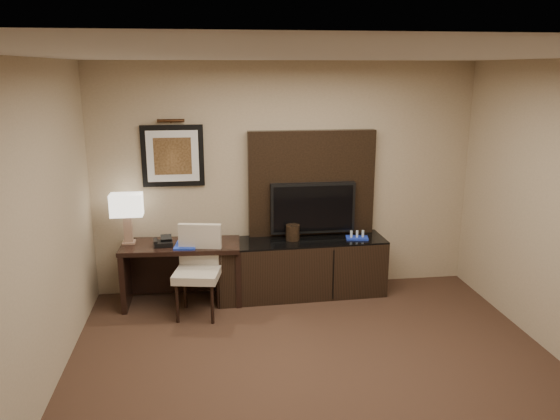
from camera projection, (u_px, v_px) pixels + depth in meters
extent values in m
cube|color=#362218|center=(330.00, 404.00, 4.40)|extent=(4.50, 5.00, 0.01)
cube|color=silver|center=(339.00, 55.00, 3.71)|extent=(4.50, 5.00, 0.01)
cube|color=tan|center=(286.00, 178.00, 6.45)|extent=(4.50, 0.01, 2.70)
cube|color=tan|center=(15.00, 257.00, 3.76)|extent=(0.01, 5.00, 2.70)
cube|color=black|center=(182.00, 273.00, 6.21)|extent=(1.35, 0.64, 0.70)
cube|color=black|center=(301.00, 267.00, 6.44)|extent=(1.98, 0.61, 0.68)
cube|color=black|center=(311.00, 185.00, 6.45)|extent=(1.50, 0.12, 1.30)
cube|color=black|center=(313.00, 208.00, 6.42)|extent=(1.00, 0.08, 0.60)
cube|color=black|center=(173.00, 156.00, 6.19)|extent=(0.70, 0.04, 0.70)
cylinder|color=#3D2313|center=(171.00, 121.00, 6.05)|extent=(0.04, 0.04, 0.30)
cube|color=#1B36B3|center=(186.00, 245.00, 6.04)|extent=(0.27, 0.34, 0.02)
imported|color=#BFBA96|center=(191.00, 235.00, 6.06)|extent=(0.15, 0.10, 0.22)
cylinder|color=black|center=(293.00, 232.00, 6.33)|extent=(0.17, 0.17, 0.18)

